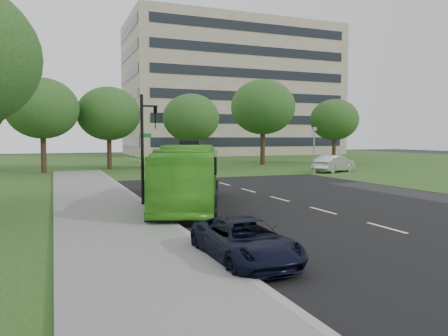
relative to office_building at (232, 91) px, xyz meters
name	(u,v)px	position (x,y,z in m)	size (l,w,h in m)	color
ground	(299,205)	(-21.96, -61.96, -12.50)	(160.00, 160.00, 0.00)	black
street_surfaces	(173,171)	(-22.34, -39.21, -12.47)	(120.00, 120.00, 0.15)	black
office_building	(232,91)	(0.00, 0.00, 0.00)	(40.10, 20.10, 25.00)	gray
tree_park_a	(42,109)	(-33.95, -36.58, -6.56)	(6.58, 6.58, 8.75)	black
tree_park_b	(109,114)	(-27.72, -34.19, -6.80)	(6.44, 6.44, 8.45)	black
tree_park_c	(191,118)	(-19.70, -36.78, -7.22)	(5.86, 5.86, 7.79)	black
tree_park_d	(263,107)	(-9.64, -33.14, -5.60)	(7.70, 7.70, 10.18)	black
tree_park_e	(334,120)	(0.16, -33.75, -6.98)	(6.10, 6.10, 8.13)	black
bus	(189,176)	(-27.11, -60.48, -11.03)	(2.47, 10.54, 2.94)	#4FBE2A
sedan	(334,164)	(-8.43, -45.85, -11.69)	(1.71, 4.92, 1.62)	silver
suv	(245,240)	(-28.46, -69.96, -11.93)	(1.88, 4.07, 1.13)	black
traffic_light	(146,141)	(-29.07, -60.02, -9.41)	(0.84, 0.23, 5.26)	black
camera_pole	(314,144)	(-11.96, -47.80, -9.81)	(0.36, 0.31, 4.17)	gray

